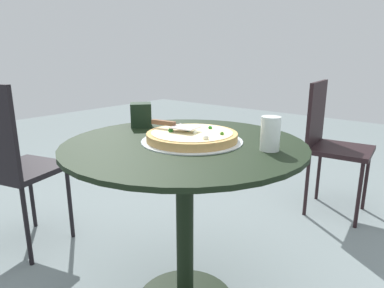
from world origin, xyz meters
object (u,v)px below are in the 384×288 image
(drinking_cup, at_px, (270,134))
(napkin_dispenser, at_px, (141,115))
(patio_table, at_px, (185,183))
(patio_chair_far, at_px, (10,158))
(patio_chair_near, at_px, (330,138))
(pizza_server, at_px, (173,125))
(pizza_on_tray, at_px, (192,137))

(drinking_cup, height_order, napkin_dispenser, drinking_cup)
(patio_table, distance_m, patio_chair_far, 1.02)
(patio_table, height_order, napkin_dispenser, napkin_dispenser)
(napkin_dispenser, distance_m, patio_chair_near, 1.38)
(patio_table, xyz_separation_m, pizza_server, (-0.00, -0.06, 0.23))
(pizza_on_tray, xyz_separation_m, drinking_cup, (-0.08, 0.30, 0.04))
(pizza_on_tray, xyz_separation_m, patio_chair_far, (0.29, -1.01, -0.22))
(patio_table, xyz_separation_m, pizza_on_tray, (-0.03, 0.02, 0.19))
(napkin_dispenser, bearing_deg, patio_chair_near, -159.58)
(drinking_cup, bearing_deg, patio_chair_far, -74.13)
(drinking_cup, bearing_deg, patio_chair_near, -172.11)
(pizza_server, bearing_deg, patio_chair_far, -73.81)
(patio_table, height_order, pizza_on_tray, pizza_on_tray)
(pizza_on_tray, relative_size, patio_chair_near, 0.44)
(patio_table, distance_m, pizza_on_tray, 0.19)
(pizza_on_tray, height_order, drinking_cup, drinking_cup)
(pizza_server, xyz_separation_m, drinking_cup, (-0.10, 0.38, 0.00))
(patio_table, height_order, patio_chair_near, patio_chair_near)
(drinking_cup, distance_m, patio_chair_far, 1.38)
(napkin_dispenser, bearing_deg, pizza_server, 114.31)
(drinking_cup, bearing_deg, pizza_server, -74.91)
(pizza_server, relative_size, napkin_dispenser, 1.94)
(patio_table, relative_size, pizza_on_tray, 2.36)
(patio_table, bearing_deg, drinking_cup, 108.42)
(napkin_dispenser, distance_m, patio_chair_far, 0.78)
(pizza_server, xyz_separation_m, napkin_dispenser, (-0.09, -0.29, -0.00))
(pizza_on_tray, bearing_deg, napkin_dispenser, -100.18)
(pizza_server, relative_size, drinking_cup, 1.76)
(patio_table, relative_size, napkin_dispenser, 8.55)
(drinking_cup, bearing_deg, patio_table, -71.58)
(pizza_server, distance_m, drinking_cup, 0.39)
(pizza_server, bearing_deg, napkin_dispenser, -107.42)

